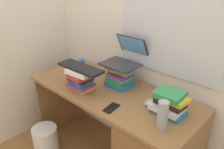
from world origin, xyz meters
The scene contains 13 objects.
wall_back centered at (0.00, 0.36, 1.30)m, with size 6.00×0.06×2.60m.
wall_left centered at (-1.01, 0.00, 1.30)m, with size 0.05×6.00×2.60m, color beige.
desk centered at (0.39, -0.02, 0.41)m, with size 1.52×0.62×0.74m.
book_stack_tall centered at (-0.01, 0.13, 0.84)m, with size 0.22×0.20×0.19m.
book_stack_keyboard_riser centered at (-0.21, -0.15, 0.84)m, with size 0.23×0.19×0.19m.
book_stack_side centered at (0.52, 0.04, 0.83)m, with size 0.24×0.19×0.17m.
laptop centered at (-0.01, 0.20, 0.99)m, with size 0.31×0.35×0.22m.
keyboard centered at (-0.20, -0.15, 0.94)m, with size 0.42×0.14×0.02m, color black.
computer_mouse centered at (0.36, 0.04, 0.76)m, with size 0.06×0.10×0.04m, color #A5A8AD.
mug centered at (-0.54, 0.13, 0.79)m, with size 0.11×0.08×0.10m.
water_bottle centered at (0.58, -0.14, 0.84)m, with size 0.07×0.07×0.20m, color #999EA5.
cell_phone centered at (0.19, -0.19, 0.75)m, with size 0.07×0.14×0.01m, color black.
wastebasket centered at (-0.53, -0.38, 0.14)m, with size 0.24×0.24×0.28m, color silver.
Camera 1 is at (1.17, -1.25, 1.68)m, focal length 36.97 mm.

